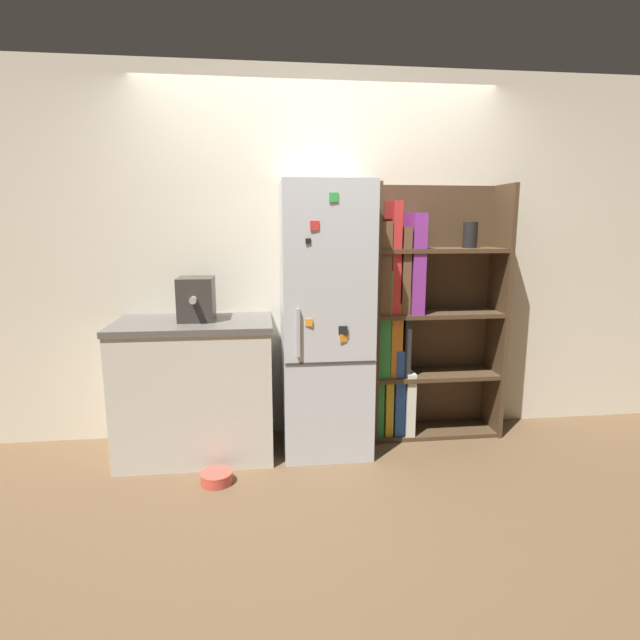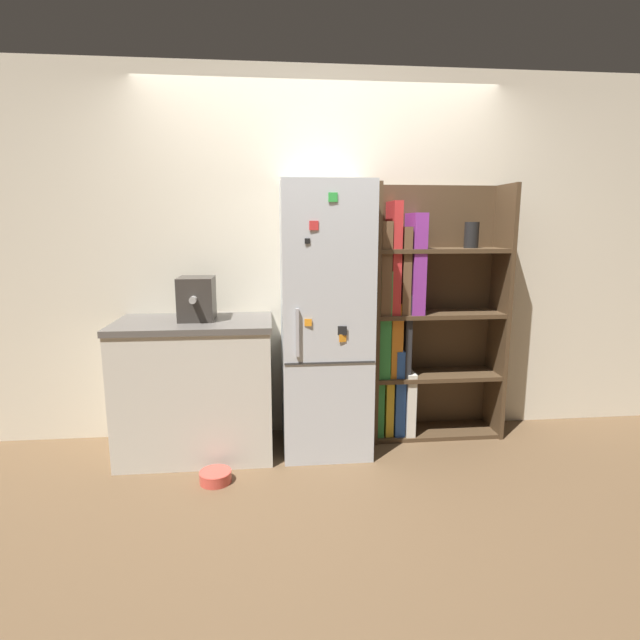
# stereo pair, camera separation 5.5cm
# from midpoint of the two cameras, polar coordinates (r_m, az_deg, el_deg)

# --- Properties ---
(ground_plane) EXTENTS (16.00, 16.00, 0.00)m
(ground_plane) POSITION_cam_midpoint_polar(r_m,az_deg,el_deg) (3.50, 1.29, -15.13)
(ground_plane) COLOR brown
(wall_back) EXTENTS (8.00, 0.05, 2.60)m
(wall_back) POSITION_cam_midpoint_polar(r_m,az_deg,el_deg) (3.63, 0.45, 7.13)
(wall_back) COLOR beige
(wall_back) RESTS_ON ground_plane
(refrigerator) EXTENTS (0.58, 0.62, 1.81)m
(refrigerator) POSITION_cam_midpoint_polar(r_m,az_deg,el_deg) (3.36, 1.03, 0.02)
(refrigerator) COLOR silver
(refrigerator) RESTS_ON ground_plane
(bookshelf) EXTENTS (0.96, 0.34, 1.81)m
(bookshelf) POSITION_cam_midpoint_polar(r_m,az_deg,el_deg) (3.67, 11.25, -0.04)
(bookshelf) COLOR #4C3823
(bookshelf) RESTS_ON ground_plane
(kitchen_counter) EXTENTS (1.02, 0.62, 0.92)m
(kitchen_counter) POSITION_cam_midpoint_polar(r_m,az_deg,el_deg) (3.48, -13.46, -7.46)
(kitchen_counter) COLOR beige
(kitchen_counter) RESTS_ON ground_plane
(espresso_machine) EXTENTS (0.23, 0.32, 0.28)m
(espresso_machine) POSITION_cam_midpoint_polar(r_m,az_deg,el_deg) (3.37, -13.44, 2.41)
(espresso_machine) COLOR #38332D
(espresso_machine) RESTS_ON kitchen_counter
(pet_bowl) EXTENTS (0.19, 0.19, 0.07)m
(pet_bowl) POSITION_cam_midpoint_polar(r_m,az_deg,el_deg) (3.21, -11.35, -17.08)
(pet_bowl) COLOR #D84C3F
(pet_bowl) RESTS_ON ground_plane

